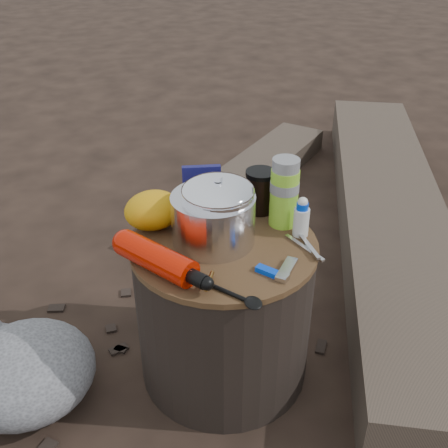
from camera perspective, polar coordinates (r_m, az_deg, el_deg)
name	(u,v)px	position (r m, az deg, el deg)	size (l,w,h in m)	color
ground	(224,366)	(1.59, 0.00, -14.91)	(60.00, 60.00, 0.00)	black
stump	(224,309)	(1.44, 0.00, -9.09)	(0.46, 0.46, 0.43)	black
log_main	(389,214)	(2.19, 17.22, 1.04)	(0.36, 2.16, 0.18)	#41362C
log_small	(246,181)	(2.43, 2.37, 4.63)	(0.23, 1.26, 0.10)	#41362C
foil_windscreen	(213,219)	(1.29, -1.16, 0.53)	(0.20, 0.20, 0.12)	silver
camping_pot	(218,212)	(1.27, -0.63, 1.31)	(0.17, 0.17, 0.17)	white
fuel_bottle	(157,258)	(1.21, -7.20, -3.67)	(0.06, 0.27, 0.06)	red
thermos	(284,193)	(1.36, 6.45, 3.34)	(0.07, 0.07, 0.18)	#8DD02F
travel_mug	(260,191)	(1.43, 3.88, 3.49)	(0.08, 0.08, 0.12)	black
stuff_sack	(153,210)	(1.36, -7.61, 1.47)	(0.15, 0.12, 0.10)	orange
food_pouch	(202,189)	(1.42, -2.37, 3.71)	(0.10, 0.02, 0.13)	#100F4D
lighter	(269,272)	(1.21, 4.83, -5.08)	(0.02, 0.08, 0.01)	#073CD3
multitool	(286,270)	(1.22, 6.69, -4.88)	(0.03, 0.09, 0.01)	#B8B8BD
pot_grabber	(304,247)	(1.30, 8.57, -2.40)	(0.03, 0.13, 0.01)	#B8B8BD
spork	(227,291)	(1.15, 0.28, -7.20)	(0.03, 0.14, 0.01)	black
squeeze_bottle	(301,219)	(1.34, 8.26, 0.58)	(0.04, 0.04, 0.09)	silver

